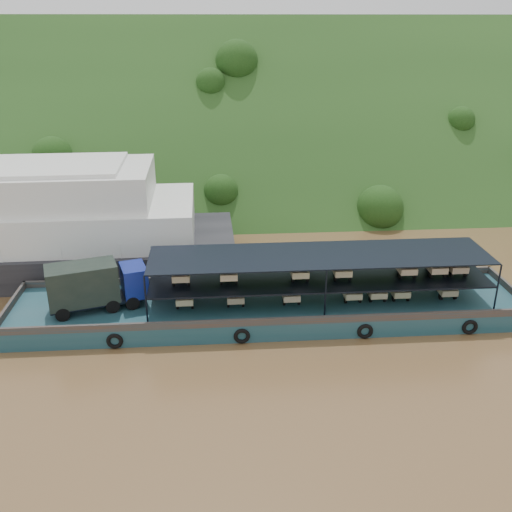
{
  "coord_description": "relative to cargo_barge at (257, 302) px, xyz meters",
  "views": [
    {
      "loc": [
        -4.95,
        -35.42,
        19.2
      ],
      "look_at": [
        -2.0,
        3.0,
        3.2
      ],
      "focal_mm": 40.0,
      "sensor_mm": 36.0,
      "label": 1
    }
  ],
  "objects": [
    {
      "name": "ground",
      "position": [
        2.16,
        0.35,
        -1.12
      ],
      "size": [
        160.0,
        160.0,
        0.0
      ],
      "primitive_type": "plane",
      "color": "brown",
      "rests_on": "ground"
    },
    {
      "name": "hillside",
      "position": [
        2.16,
        36.35,
        -1.12
      ],
      "size": [
        140.0,
        39.6,
        39.6
      ],
      "primitive_type": "cube",
      "rotation": [
        0.79,
        0.0,
        0.0
      ],
      "color": "#1E3D16",
      "rests_on": "ground"
    },
    {
      "name": "cargo_barge",
      "position": [
        0.0,
        0.0,
        0.0
      ],
      "size": [
        35.0,
        7.18,
        4.54
      ],
      "color": "#143F49",
      "rests_on": "ground"
    }
  ]
}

